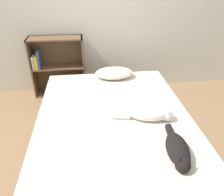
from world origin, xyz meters
The scene contains 7 objects.
ground_plane centered at (0.00, 0.00, 0.00)m, with size 8.00×8.00×0.00m, color #846647.
wall_back centered at (0.00, 1.47, 1.25)m, with size 8.00×0.06×2.50m.
bed centered at (0.00, 0.00, 0.21)m, with size 1.55×2.05×0.44m.
pillow centered at (0.11, 0.84, 0.50)m, with size 0.50×0.31×0.13m.
cat_light centered at (0.33, -0.12, 0.51)m, with size 0.58×0.24×0.15m.
cat_dark centered at (0.42, -0.61, 0.50)m, with size 0.22×0.53×0.14m.
bookshelf centered at (-0.69, 1.34, 0.45)m, with size 0.76×0.26×0.87m.
Camera 1 is at (-0.22, -1.77, 1.70)m, focal length 35.00 mm.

